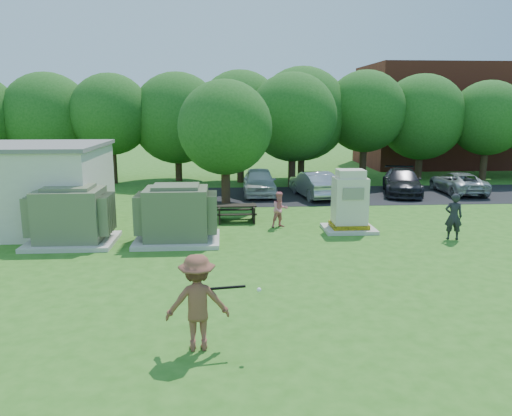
{
  "coord_description": "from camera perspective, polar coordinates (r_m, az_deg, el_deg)",
  "views": [
    {
      "loc": [
        -1.15,
        -13.01,
        4.79
      ],
      "look_at": [
        0.0,
        4.0,
        1.3
      ],
      "focal_mm": 35.0,
      "sensor_mm": 36.0,
      "label": 1
    }
  ],
  "objects": [
    {
      "name": "transformer_left",
      "position": [
        18.7,
        -20.41,
        -0.95
      ],
      "size": [
        3.0,
        2.4,
        2.07
      ],
      "color": "beige",
      "rests_on": "ground"
    },
    {
      "name": "car_white",
      "position": [
        27.32,
        0.39,
        3.03
      ],
      "size": [
        1.84,
        4.36,
        1.47
      ],
      "primitive_type": "imported",
      "rotation": [
        0.0,
        0.0,
        -0.02
      ],
      "color": "silver",
      "rests_on": "ground"
    },
    {
      "name": "transformer_right",
      "position": [
        17.99,
        -9.04,
        -0.83
      ],
      "size": [
        3.0,
        2.4,
        2.07
      ],
      "color": "beige",
      "rests_on": "ground"
    },
    {
      "name": "person_at_picnic",
      "position": [
        19.98,
        2.76,
        -0.18
      ],
      "size": [
        0.85,
        0.76,
        1.45
      ],
      "primitive_type": "imported",
      "rotation": [
        0.0,
        0.0,
        0.36
      ],
      "color": "#E5797E",
      "rests_on": "ground"
    },
    {
      "name": "car_silver_a",
      "position": [
        26.81,
        6.62,
        2.72
      ],
      "size": [
        2.18,
        4.45,
        1.4
      ],
      "primitive_type": "imported",
      "rotation": [
        0.0,
        0.0,
        3.31
      ],
      "color": "#A2A1A6",
      "rests_on": "ground"
    },
    {
      "name": "car_dark",
      "position": [
        28.74,
        16.35,
        2.89
      ],
      "size": [
        3.08,
        5.08,
        1.38
      ],
      "primitive_type": "imported",
      "rotation": [
        0.0,
        0.0,
        -0.26
      ],
      "color": "black",
      "rests_on": "ground"
    },
    {
      "name": "batter",
      "position": [
        10.1,
        -6.71,
        -10.66
      ],
      "size": [
        1.32,
        0.82,
        1.96
      ],
      "primitive_type": "imported",
      "rotation": [
        0.0,
        0.0,
        3.22
      ],
      "color": "brown",
      "rests_on": "ground"
    },
    {
      "name": "car_silver_b",
      "position": [
        30.04,
        22.06,
        2.69
      ],
      "size": [
        2.07,
        4.32,
        1.19
      ],
      "primitive_type": "imported",
      "rotation": [
        0.0,
        0.0,
        3.12
      ],
      "color": "#A7A7AB",
      "rests_on": "ground"
    },
    {
      "name": "picnic_table",
      "position": [
        21.05,
        -2.24,
        -0.36
      ],
      "size": [
        1.66,
        1.25,
        0.71
      ],
      "color": "black",
      "rests_on": "ground"
    },
    {
      "name": "parking_strip",
      "position": [
        28.14,
        13.03,
        1.48
      ],
      "size": [
        20.0,
        6.0,
        0.01
      ],
      "primitive_type": "cube",
      "color": "#232326",
      "rests_on": "ground"
    },
    {
      "name": "brick_building",
      "position": [
        44.36,
        22.04,
        9.72
      ],
      "size": [
        15.0,
        8.0,
        8.0
      ],
      "primitive_type": "cube",
      "color": "maroon",
      "rests_on": "ground"
    },
    {
      "name": "person_by_generator",
      "position": [
        19.48,
        21.65,
        -0.92
      ],
      "size": [
        0.69,
        0.53,
        1.71
      ],
      "primitive_type": "imported",
      "rotation": [
        0.0,
        0.0,
        2.93
      ],
      "color": "black",
      "rests_on": "ground"
    },
    {
      "name": "ground",
      "position": [
        13.91,
        1.12,
        -8.57
      ],
      "size": [
        120.0,
        120.0,
        0.0
      ],
      "primitive_type": "plane",
      "color": "#2D6619",
      "rests_on": "ground"
    },
    {
      "name": "batting_equipment",
      "position": [
        9.92,
        -3.54,
        -9.13
      ],
      "size": [
        1.29,
        0.26,
        0.09
      ],
      "color": "black",
      "rests_on": "ground"
    },
    {
      "name": "generator_cabinet",
      "position": [
        19.69,
        10.65,
        0.43
      ],
      "size": [
        1.98,
        1.62,
        2.41
      ],
      "color": "beige",
      "rests_on": "ground"
    },
    {
      "name": "tree_row",
      "position": [
        31.65,
        1.41,
        10.41
      ],
      "size": [
        41.3,
        13.3,
        7.3
      ],
      "color": "#47301E",
      "rests_on": "ground"
    }
  ]
}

